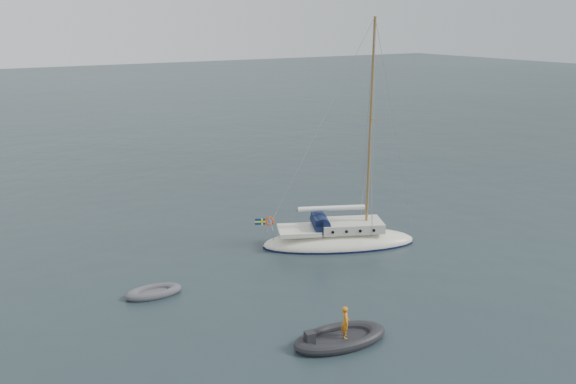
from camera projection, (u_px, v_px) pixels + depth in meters
ground at (329, 242)px, 33.29m from camera, size 300.00×300.00×0.00m
sailboat at (339, 228)px, 32.65m from camera, size 9.42×2.82×13.42m
dinghy at (154, 292)px, 26.82m from camera, size 2.69×1.21×0.39m
rib at (340, 337)px, 22.85m from camera, size 4.10×1.86×1.60m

